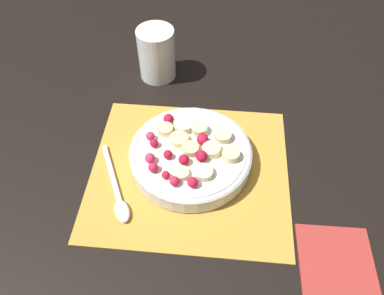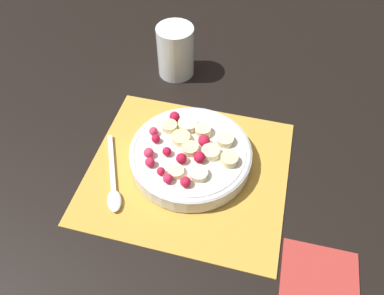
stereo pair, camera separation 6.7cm
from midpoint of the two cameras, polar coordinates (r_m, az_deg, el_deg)
The scene contains 6 objects.
ground_plane at distance 0.70m, azimuth -3.13°, elevation -3.87°, with size 3.00×3.00×0.00m, color black.
placemat at distance 0.69m, azimuth -3.14°, elevation -3.73°, with size 0.36×0.33×0.01m.
fruit_bowl at distance 0.69m, azimuth -2.82°, elevation -1.17°, with size 0.22×0.22×0.06m.
spoon at distance 0.67m, azimuth -14.04°, elevation -7.48°, with size 0.09×0.17×0.01m.
drinking_glass at distance 0.86m, azimuth -7.71°, elevation 13.87°, with size 0.08×0.08×0.12m.
napkin at distance 0.64m, azimuth 18.32°, elevation -16.50°, with size 0.12×0.13×0.01m.
Camera 1 is at (-0.04, 0.40, 0.57)m, focal length 35.00 mm.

